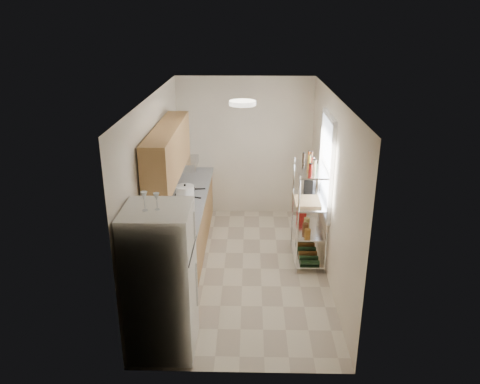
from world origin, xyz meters
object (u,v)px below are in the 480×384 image
Objects in this scene: refrigerator at (161,281)px; frying_pan_large at (183,196)px; cutting_board at (307,201)px; espresso_machine at (310,185)px; rice_cooker at (185,193)px.

frying_pan_large is at bearing 91.95° from refrigerator.
cutting_board is at bearing 47.54° from refrigerator.
espresso_machine is at bearing 51.78° from refrigerator.
espresso_machine is at bearing 16.78° from frying_pan_large.
rice_cooker is 1.95m from espresso_machine.
frying_pan_large is (-0.05, 0.11, -0.09)m from rice_cooker.
espresso_machine is at bearing 79.37° from cutting_board.
frying_pan_large is 1.07× the size of espresso_machine.
frying_pan_large is at bearing 166.78° from cutting_board.
cutting_board is (1.82, 1.99, 0.16)m from refrigerator.
refrigerator is at bearing -70.59° from frying_pan_large.
rice_cooker is 0.15m from frying_pan_large.
rice_cooker is 1.13× the size of espresso_machine.
rice_cooker is at bearing -158.75° from espresso_machine.
refrigerator is 6.09× the size of rice_cooker.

